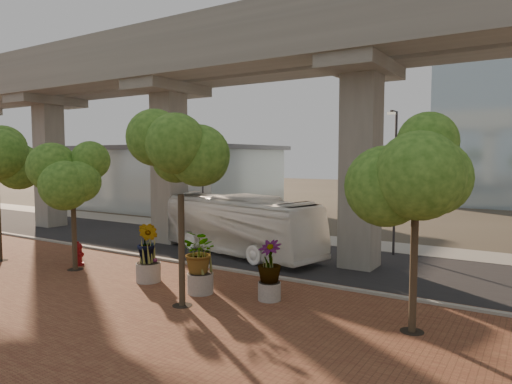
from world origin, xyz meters
The scene contains 17 objects.
ground centered at (0.00, 0.00, 0.00)m, with size 160.00×160.00×0.00m, color #363227.
brick_plaza centered at (0.00, -8.00, 0.03)m, with size 70.00×13.00×0.06m, color brown.
asphalt_road centered at (0.00, 2.00, 0.02)m, with size 90.00×8.00×0.04m, color black.
curb_strip centered at (0.00, -2.00, 0.08)m, with size 70.00×0.25×0.16m, color gray.
far_sidewalk centered at (0.00, 7.50, 0.03)m, with size 90.00×3.00×0.06m, color gray.
transit_viaduct centered at (0.00, 2.00, 7.29)m, with size 72.00×5.60×12.40m.
station_pavilion centered at (-20.00, 16.00, 3.22)m, with size 23.00×13.00×6.30m.
transit_bus centered at (-0.98, 1.48, 1.58)m, with size 2.66×11.31×3.15m, color white.
fire_hydrant centered at (-5.41, -4.99, 0.61)m, with size 0.58×0.52×1.15m.
planter_front centered at (2.36, -5.36, 1.53)m, with size 2.20×2.20×2.42m.
planter_right centered at (5.00, -4.68, 1.38)m, with size 2.03×2.03×2.17m.
planter_left centered at (-0.50, -5.25, 1.56)m, with size 2.25×2.25×2.48m.
street_tree_near_west centered at (-4.82, -5.60, 4.36)m, with size 3.46×3.46×5.90m.
street_tree_near_east centered at (2.75, -6.84, 5.06)m, with size 3.86×3.86×6.78m.
street_tree_far_east centered at (10.10, -5.02, 4.78)m, with size 3.73×3.73×6.44m.
streetlamp_west centered at (-7.71, 7.23, 4.20)m, with size 0.36×1.04×7.19m.
streetlamp_east centered at (6.65, 5.40, 4.40)m, with size 0.37×1.09×7.54m.
Camera 1 is at (13.19, -18.61, 5.23)m, focal length 32.00 mm.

